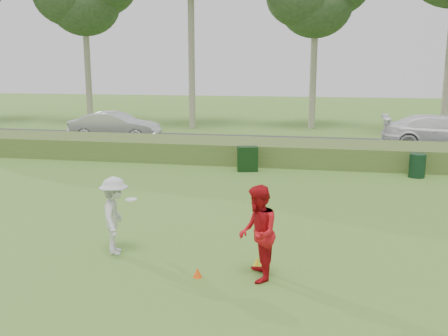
% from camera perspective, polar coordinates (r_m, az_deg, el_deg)
% --- Properties ---
extents(ground, '(120.00, 120.00, 0.00)m').
position_cam_1_polar(ground, '(11.15, -4.10, -10.67)').
color(ground, '#437426').
rests_on(ground, ground).
extents(reed_strip, '(80.00, 3.00, 0.90)m').
position_cam_1_polar(reed_strip, '(22.43, 4.01, 1.92)').
color(reed_strip, '#466127').
rests_on(reed_strip, ground).
extents(park_road, '(80.00, 6.00, 0.06)m').
position_cam_1_polar(park_road, '(27.40, 5.34, 2.78)').
color(park_road, '#2D2D2D').
rests_on(park_road, ground).
extents(player_white, '(1.02, 1.30, 1.79)m').
position_cam_1_polar(player_white, '(11.60, -12.36, -5.34)').
color(player_white, silver).
rests_on(player_white, ground).
extents(player_red, '(0.91, 1.07, 1.94)m').
position_cam_1_polar(player_red, '(9.98, 3.89, -7.46)').
color(player_red, red).
rests_on(player_red, ground).
extents(cone_orange, '(0.18, 0.18, 0.20)m').
position_cam_1_polar(cone_orange, '(10.36, -3.05, -11.84)').
color(cone_orange, '#FF4F0D').
rests_on(cone_orange, ground).
extents(cone_yellow, '(0.17, 0.17, 0.19)m').
position_cam_1_polar(cone_yellow, '(10.92, 3.80, -10.61)').
color(cone_yellow, yellow).
rests_on(cone_yellow, ground).
extents(utility_cabinet, '(0.91, 0.70, 1.01)m').
position_cam_1_polar(utility_cabinet, '(20.29, 2.70, 1.06)').
color(utility_cabinet, black).
rests_on(utility_cabinet, ground).
extents(trash_bin, '(0.65, 0.65, 0.91)m').
position_cam_1_polar(trash_bin, '(20.52, 21.22, 0.25)').
color(trash_bin, black).
rests_on(trash_bin, ground).
extents(car_mid, '(5.09, 2.11, 1.64)m').
position_cam_1_polar(car_mid, '(28.55, -12.32, 4.64)').
color(car_mid, silver).
rests_on(car_mid, park_road).
extents(car_right, '(6.04, 2.74, 1.72)m').
position_cam_1_polar(car_right, '(27.48, 23.67, 3.75)').
color(car_right, white).
rests_on(car_right, park_road).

